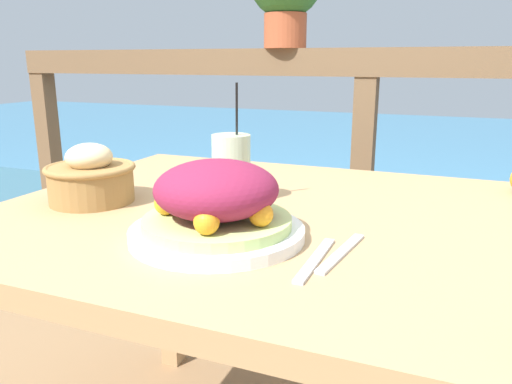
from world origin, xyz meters
TOP-DOWN VIEW (x-y plane):
  - patio_table at (0.00, 0.00)m, footprint 1.21×0.91m
  - railing_fence at (0.00, 0.76)m, footprint 2.80×0.08m
  - sea_backdrop at (0.00, 3.26)m, footprint 12.00×4.00m
  - salad_plate at (-0.08, -0.18)m, footprint 0.30×0.30m
  - drink_glass at (-0.15, 0.03)m, footprint 0.08×0.08m
  - bread_basket at (-0.43, -0.08)m, footprint 0.19×0.19m
  - fork at (0.11, -0.22)m, footprint 0.02×0.18m
  - knife at (0.14, -0.18)m, footprint 0.04×0.18m

SIDE VIEW (x-z plane):
  - sea_backdrop at x=0.00m, z-range 0.00..0.38m
  - patio_table at x=0.00m, z-range 0.27..0.98m
  - fork at x=0.11m, z-range 0.71..0.72m
  - knife at x=0.14m, z-range 0.71..0.72m
  - bread_basket at x=-0.43m, z-range 0.70..0.83m
  - salad_plate at x=-0.08m, z-range 0.70..0.84m
  - drink_glass at x=-0.15m, z-range 0.66..0.91m
  - railing_fence at x=0.00m, z-range 0.26..1.31m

